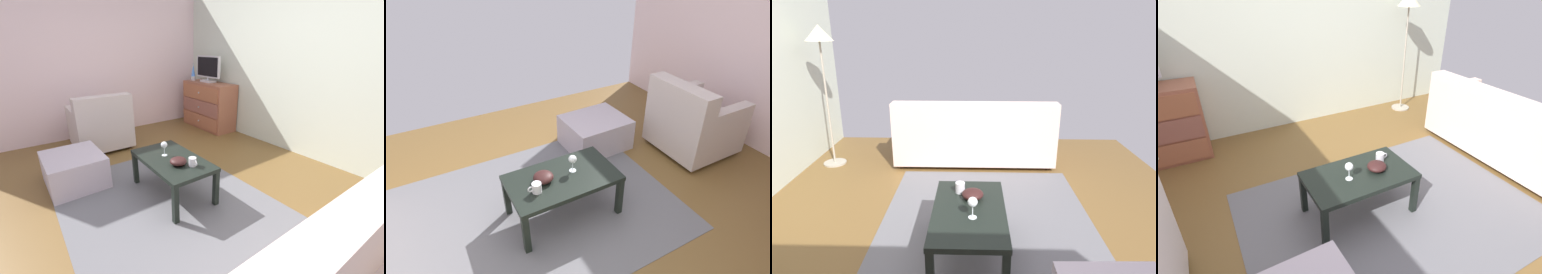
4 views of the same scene
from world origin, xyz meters
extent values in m
cube|color=brown|center=(0.00, 0.00, -0.03)|extent=(5.62, 4.63, 0.05)
cube|color=slate|center=(0.20, -0.20, 0.00)|extent=(2.60, 1.90, 0.01)
cube|color=black|center=(-0.49, 0.19, 0.19)|extent=(0.05, 0.05, 0.37)
cube|color=black|center=(0.37, 0.19, 0.19)|extent=(0.05, 0.05, 0.37)
cube|color=black|center=(-0.49, -0.28, 0.19)|extent=(0.05, 0.05, 0.37)
cube|color=black|center=(0.37, -0.28, 0.19)|extent=(0.05, 0.05, 0.37)
cube|color=black|center=(-0.06, -0.04, 0.39)|extent=(0.92, 0.53, 0.04)
cylinder|color=silver|center=(-0.17, -0.07, 0.42)|extent=(0.06, 0.06, 0.00)
cylinder|color=silver|center=(-0.17, -0.07, 0.46)|extent=(0.01, 0.01, 0.09)
sphere|color=silver|center=(-0.17, -0.07, 0.54)|extent=(0.07, 0.07, 0.07)
cylinder|color=silver|center=(0.20, 0.03, 0.46)|extent=(0.08, 0.08, 0.08)
torus|color=silver|center=(0.25, 0.03, 0.46)|extent=(0.05, 0.01, 0.05)
ellipsoid|color=black|center=(0.10, -0.07, 0.45)|extent=(0.17, 0.17, 0.08)
cylinder|color=#332319|center=(-2.18, 0.06, 0.03)|extent=(0.05, 0.05, 0.05)
cylinder|color=#332319|center=(-2.18, -0.58, 0.03)|extent=(0.05, 0.05, 0.05)
cylinder|color=#332319|center=(-1.54, 0.06, 0.03)|extent=(0.05, 0.05, 0.05)
cylinder|color=#332319|center=(-1.54, -0.58, 0.03)|extent=(0.05, 0.05, 0.05)
cube|color=#BDAEA8|center=(-1.86, -0.26, 0.25)|extent=(0.80, 0.80, 0.40)
cube|color=#BDAEA8|center=(-1.56, -0.26, 0.65)|extent=(0.20, 0.80, 0.41)
cube|color=#BDAEA8|center=(-1.86, 0.08, 0.55)|extent=(0.76, 0.12, 0.20)
cube|color=#BDAEA8|center=(-1.86, -0.60, 0.55)|extent=(0.76, 0.12, 0.20)
cube|color=#AFA3B0|center=(-0.89, -0.86, 0.18)|extent=(0.72, 0.62, 0.36)
camera|label=1|loc=(1.93, -1.23, 1.51)|focal=22.95mm
camera|label=2|loc=(0.80, 1.77, 2.04)|focal=28.76mm
camera|label=3|loc=(-2.18, -0.07, 1.66)|focal=30.95mm
camera|label=4|loc=(-1.10, -1.81, 1.88)|focal=27.48mm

